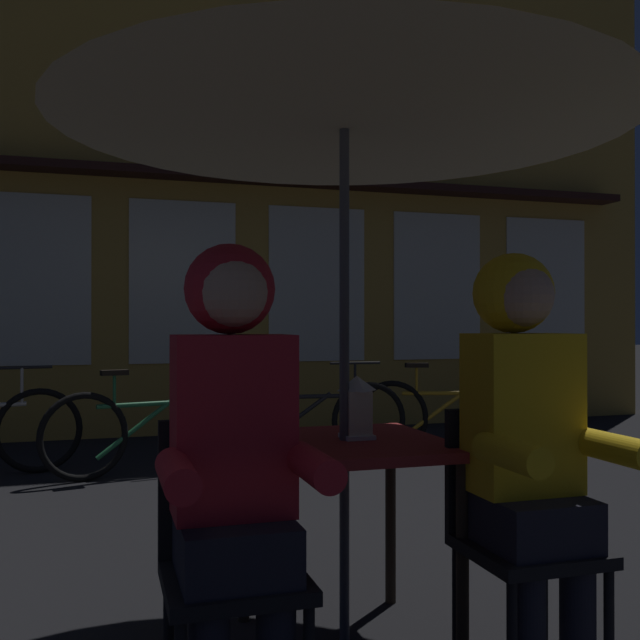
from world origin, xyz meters
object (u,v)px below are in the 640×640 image
at_px(person_left_hooded, 234,434).
at_px(bicycle_third, 151,429).
at_px(patio_umbrella, 344,78).
at_px(chair_right, 517,526).
at_px(bicycle_fourth, 310,420).
at_px(cafe_table, 344,468).
at_px(lantern, 357,406).
at_px(bicycle_fifth, 448,415).
at_px(chair_left, 231,553).
at_px(person_right_hooded, 526,421).

relative_size(person_left_hooded, bicycle_third, 0.85).
xyz_separation_m(patio_umbrella, chair_right, (0.48, -0.37, -1.57)).
distance_m(patio_umbrella, bicycle_fourth, 3.86).
bearing_deg(cafe_table, lantern, 16.71).
bearing_deg(bicycle_third, person_left_hooded, -89.98).
bearing_deg(bicycle_fifth, chair_left, -125.26).
bearing_deg(cafe_table, person_right_hooded, -41.57).
xyz_separation_m(cafe_table, bicycle_fifth, (2.10, 3.28, -0.29)).
distance_m(cafe_table, bicycle_fifth, 3.91).
xyz_separation_m(chair_left, chair_right, (0.96, 0.00, 0.00)).
relative_size(patio_umbrella, chair_right, 2.66).
distance_m(cafe_table, lantern, 0.23).
relative_size(cafe_table, lantern, 3.20).
bearing_deg(chair_left, bicycle_fifth, 54.74).
distance_m(chair_left, person_right_hooded, 1.03).
height_order(patio_umbrella, chair_right, patio_umbrella).
distance_m(patio_umbrella, bicycle_third, 3.65).
bearing_deg(chair_left, person_right_hooded, -3.39).
relative_size(person_right_hooded, bicycle_fourth, 0.83).
height_order(chair_left, bicycle_fourth, chair_left).
relative_size(person_left_hooded, bicycle_fourth, 0.83).
relative_size(person_left_hooded, bicycle_fifth, 0.85).
bearing_deg(bicycle_fifth, chair_right, -113.94).
xyz_separation_m(patio_umbrella, bicycle_third, (-0.48, 3.19, -1.71)).
bearing_deg(patio_umbrella, person_left_hooded, -138.43).
xyz_separation_m(person_right_hooded, bicycle_fourth, (0.37, 3.78, -0.50)).
bearing_deg(lantern, bicycle_fourth, 76.63).
bearing_deg(chair_right, bicycle_fourth, 84.36).
relative_size(chair_left, bicycle_fourth, 0.52).
bearing_deg(patio_umbrella, cafe_table, 0.00).
bearing_deg(cafe_table, chair_left, -142.45).
height_order(person_left_hooded, bicycle_fourth, person_left_hooded).
height_order(lantern, person_left_hooded, person_left_hooded).
relative_size(lantern, person_right_hooded, 0.17).
bearing_deg(lantern, bicycle_third, 99.58).
distance_m(patio_umbrella, lantern, 1.20).
bearing_deg(bicycle_fifth, person_right_hooded, -113.62).
bearing_deg(lantern, person_left_hooded, -140.39).
height_order(cafe_table, chair_right, chair_right).
distance_m(cafe_table, chair_left, 0.62).
bearing_deg(bicycle_third, chair_right, -74.88).
xyz_separation_m(cafe_table, patio_umbrella, (0.00, 0.00, 1.42)).
bearing_deg(person_left_hooded, patio_umbrella, 41.57).
bearing_deg(patio_umbrella, lantern, 16.71).
bearing_deg(bicycle_fifth, bicycle_third, -177.91).
distance_m(chair_left, bicycle_fifth, 4.47).
height_order(person_right_hooded, bicycle_fourth, person_right_hooded).
xyz_separation_m(person_right_hooded, bicycle_third, (-0.96, 3.61, -0.50)).
bearing_deg(chair_left, patio_umbrella, 37.55).
distance_m(bicycle_fourth, bicycle_fifth, 1.26).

